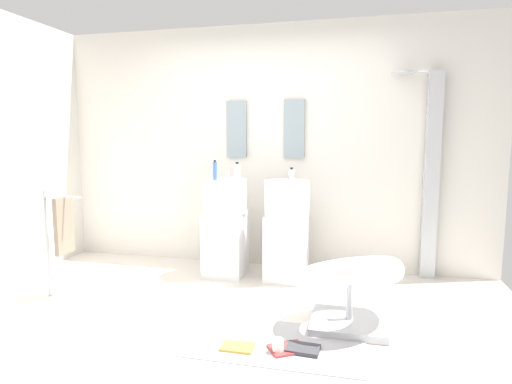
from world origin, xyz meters
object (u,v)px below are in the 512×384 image
(lounge_chair, at_px, (350,282))
(magazine_ochre, at_px, (238,347))
(shower_column, at_px, (430,171))
(magazine_red, at_px, (287,349))
(soap_bottle_white, at_px, (237,171))
(pedestal_sink_left, at_px, (225,225))
(pedestal_sink_right, at_px, (287,228))
(magazine_charcoal, at_px, (303,349))
(soap_bottle_clear, at_px, (292,174))
(coffee_mug, at_px, (278,346))
(towel_rack, at_px, (61,228))
(soap_bottle_blue, at_px, (215,171))

(lounge_chair, xyz_separation_m, magazine_ochre, (-0.71, -0.53, -0.33))
(shower_column, xyz_separation_m, lounge_chair, (-0.72, -1.35, -0.73))
(lounge_chair, relative_size, magazine_red, 4.55)
(soap_bottle_white, bearing_deg, pedestal_sink_left, -147.83)
(pedestal_sink_right, height_order, magazine_charcoal, pedestal_sink_right)
(magazine_charcoal, bearing_deg, soap_bottle_clear, 105.71)
(shower_column, relative_size, coffee_mug, 21.92)
(pedestal_sink_left, distance_m, towel_rack, 1.53)
(shower_column, distance_m, magazine_red, 2.39)
(pedestal_sink_right, height_order, coffee_mug, pedestal_sink_right)
(pedestal_sink_right, height_order, soap_bottle_clear, soap_bottle_clear)
(pedestal_sink_right, bearing_deg, lounge_chair, -56.66)
(pedestal_sink_right, bearing_deg, coffee_mug, -82.49)
(lounge_chair, bearing_deg, soap_bottle_blue, 147.27)
(towel_rack, xyz_separation_m, magazine_red, (2.08, -0.50, -0.61))
(magazine_ochre, bearing_deg, pedestal_sink_left, 109.87)
(towel_rack, bearing_deg, magazine_red, -13.55)
(towel_rack, height_order, soap_bottle_clear, soap_bottle_clear)
(magazine_ochre, xyz_separation_m, soap_bottle_clear, (0.10, 1.61, 1.03))
(pedestal_sink_right, distance_m, soap_bottle_blue, 0.91)
(shower_column, height_order, magazine_ochre, shower_column)
(shower_column, bearing_deg, pedestal_sink_right, -164.44)
(soap_bottle_clear, bearing_deg, pedestal_sink_right, -103.17)
(pedestal_sink_left, relative_size, magazine_ochre, 4.99)
(towel_rack, relative_size, coffee_mug, 10.16)
(shower_column, height_order, lounge_chair, shower_column)
(magazine_red, relative_size, soap_bottle_clear, 1.87)
(magazine_charcoal, relative_size, magazine_red, 0.95)
(magazine_red, bearing_deg, pedestal_sink_right, 67.65)
(magazine_charcoal, xyz_separation_m, soap_bottle_white, (-0.88, 1.51, 1.05))
(towel_rack, relative_size, magazine_red, 4.15)
(coffee_mug, bearing_deg, magazine_charcoal, 21.24)
(pedestal_sink_left, distance_m, magazine_charcoal, 1.81)
(pedestal_sink_left, bearing_deg, lounge_chair, -37.28)
(towel_rack, bearing_deg, soap_bottle_clear, 29.57)
(lounge_chair, relative_size, towel_rack, 1.10)
(towel_rack, bearing_deg, pedestal_sink_right, 27.24)
(soap_bottle_white, bearing_deg, coffee_mug, -65.24)
(magazine_charcoal, relative_size, magazine_ochre, 1.00)
(soap_bottle_clear, bearing_deg, shower_column, 11.35)
(shower_column, height_order, coffee_mug, shower_column)
(magazine_ochre, height_order, soap_bottle_blue, soap_bottle_blue)
(coffee_mug, distance_m, soap_bottle_blue, 1.95)
(soap_bottle_clear, bearing_deg, towel_rack, -150.43)
(magazine_charcoal, distance_m, coffee_mug, 0.17)
(soap_bottle_clear, bearing_deg, magazine_red, -81.84)
(soap_bottle_blue, bearing_deg, shower_column, 13.29)
(coffee_mug, bearing_deg, towel_rack, 164.73)
(magazine_charcoal, relative_size, soap_bottle_blue, 1.11)
(lounge_chair, relative_size, coffee_mug, 11.15)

